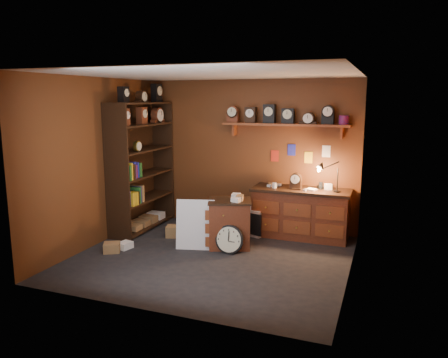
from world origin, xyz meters
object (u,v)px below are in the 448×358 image
workbench (301,210)px  low_cabinet (229,221)px  shelving_unit (140,161)px  big_round_clock (229,239)px

workbench → low_cabinet: 1.33m
workbench → shelving_unit: bearing=-170.1°
workbench → big_round_clock: size_ratio=3.69×
big_round_clock → workbench: bearing=54.1°
shelving_unit → workbench: 2.99m
shelving_unit → big_round_clock: shelving_unit is taller
workbench → low_cabinet: workbench is taller
workbench → big_round_clock: bearing=-125.9°
low_cabinet → big_round_clock: size_ratio=1.92×
shelving_unit → low_cabinet: bearing=-12.3°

